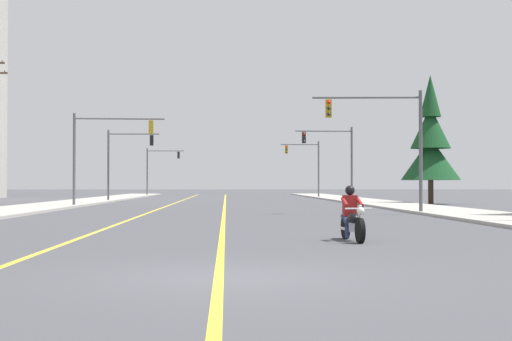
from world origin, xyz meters
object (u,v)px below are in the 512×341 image
object	(u,v)px
traffic_signal_mid_right	(336,153)
traffic_signal_near_right	(389,132)
motorcycle_with_rider	(352,219)
traffic_signal_near_left	(101,144)
traffic_signal_far_left	(158,164)
traffic_signal_mid_left	(123,154)
conifer_tree_right_verge_far	(431,145)
traffic_signal_far_right	(308,161)

from	to	relation	value
traffic_signal_mid_right	traffic_signal_near_right	bearing A→B (deg)	-91.99
motorcycle_with_rider	traffic_signal_mid_right	xyz separation A→B (m)	(5.64, 40.61, 3.50)
traffic_signal_near_right	traffic_signal_mid_right	size ratio (longest dim) A/B	1.00
traffic_signal_near_right	traffic_signal_near_left	xyz separation A→B (m)	(-16.44, 12.58, 0.03)
traffic_signal_near_left	traffic_signal_far_left	xyz separation A→B (m)	(-0.62, 47.13, -0.07)
motorcycle_with_rider	traffic_signal_mid_left	size ratio (longest dim) A/B	0.35
traffic_signal_near_left	traffic_signal_mid_left	world-z (taller)	same
conifer_tree_right_verge_far	traffic_signal_far_left	bearing A→B (deg)	120.26
traffic_signal_near_left	traffic_signal_mid_right	distance (m)	20.35
traffic_signal_mid_left	traffic_signal_far_right	xyz separation A→B (m)	(17.88, 16.22, -0.02)
traffic_signal_far_right	traffic_signal_far_left	xyz separation A→B (m)	(-17.86, 16.01, 0.04)
traffic_signal_near_left	traffic_signal_far_left	world-z (taller)	same
motorcycle_with_rider	traffic_signal_far_left	xyz separation A→B (m)	(-12.23, 76.94, 3.51)
traffic_signal_mid_right	traffic_signal_far_right	bearing A→B (deg)	90.05
motorcycle_with_rider	traffic_signal_near_left	xyz separation A→B (m)	(-11.61, 29.81, 3.58)
traffic_signal_near_left	traffic_signal_far_right	world-z (taller)	same
traffic_signal_mid_right	traffic_signal_far_right	xyz separation A→B (m)	(-0.02, 20.33, -0.03)
traffic_signal_mid_right	motorcycle_with_rider	bearing A→B (deg)	-97.91
motorcycle_with_rider	conifer_tree_right_verge_far	bearing A→B (deg)	71.18
motorcycle_with_rider	traffic_signal_mid_left	world-z (taller)	traffic_signal_mid_left
traffic_signal_near_right	conifer_tree_right_verge_far	size ratio (longest dim) A/B	0.64
motorcycle_with_rider	traffic_signal_far_right	size ratio (longest dim) A/B	0.35
traffic_signal_far_right	traffic_signal_near_left	bearing A→B (deg)	-118.97
traffic_signal_far_right	traffic_signal_far_left	size ratio (longest dim) A/B	1.00
traffic_signal_near_left	traffic_signal_far_left	bearing A→B (deg)	90.76
traffic_signal_far_left	traffic_signal_mid_left	bearing A→B (deg)	-90.05
traffic_signal_mid_right	traffic_signal_mid_left	size ratio (longest dim) A/B	1.00
traffic_signal_far_right	conifer_tree_right_verge_far	xyz separation A→B (m)	(6.42, -25.60, 0.41)
traffic_signal_near_right	traffic_signal_mid_left	distance (m)	32.36
traffic_signal_mid_right	traffic_signal_far_right	distance (m)	20.33
traffic_signal_near_right	traffic_signal_far_left	size ratio (longest dim) A/B	1.00
conifer_tree_right_verge_far	traffic_signal_far_right	bearing A→B (deg)	104.07
traffic_signal_far_right	traffic_signal_far_left	bearing A→B (deg)	138.12
conifer_tree_right_verge_far	traffic_signal_near_left	bearing A→B (deg)	-166.86
traffic_signal_near_right	traffic_signal_near_left	bearing A→B (deg)	142.57
motorcycle_with_rider	traffic_signal_mid_left	bearing A→B (deg)	105.33
traffic_signal_near_left	traffic_signal_far_left	size ratio (longest dim) A/B	1.00
traffic_signal_mid_left	conifer_tree_right_verge_far	xyz separation A→B (m)	(24.30, -9.38, 0.39)
motorcycle_with_rider	traffic_signal_mid_right	distance (m)	41.14
motorcycle_with_rider	traffic_signal_far_left	distance (m)	77.99
traffic_signal_near_right	traffic_signal_far_left	world-z (taller)	same
motorcycle_with_rider	traffic_signal_near_right	xyz separation A→B (m)	(4.83, 17.23, 3.55)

